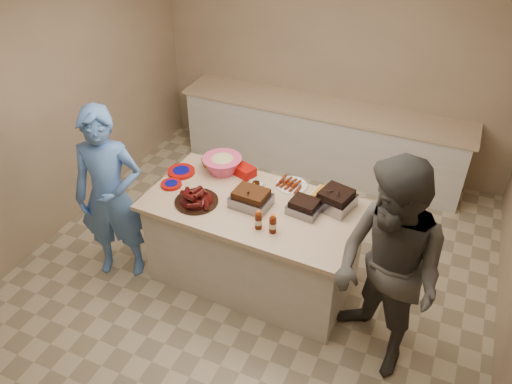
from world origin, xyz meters
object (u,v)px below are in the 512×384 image
at_px(bbq_bottle_b, 273,232).
at_px(rib_platter, 197,202).
at_px(coleslaw_bowl, 223,171).
at_px(bbq_bottle_a, 258,228).
at_px(guest_blue, 125,266).
at_px(island, 254,277).
at_px(mustard_bottle, 254,194).
at_px(plastic_cup, 206,166).
at_px(roasting_pan, 335,207).
at_px(guest_gray, 370,352).

bearing_deg(bbq_bottle_b, rib_platter, 172.22).
relative_size(coleslaw_bowl, bbq_bottle_b, 2.11).
relative_size(bbq_bottle_a, guest_blue, 0.10).
distance_m(island, bbq_bottle_a, 0.97).
distance_m(mustard_bottle, plastic_cup, 0.66).
bearing_deg(roasting_pan, rib_platter, -145.75).
height_order(rib_platter, bbq_bottle_b, bbq_bottle_b).
relative_size(roasting_pan, guest_blue, 0.17).
bearing_deg(bbq_bottle_a, roasting_pan, 46.67).
distance_m(island, coleslaw_bowl, 1.10).
relative_size(bbq_bottle_a, guest_gray, 0.09).
relative_size(bbq_bottle_a, plastic_cup, 1.86).
xyz_separation_m(bbq_bottle_a, mustard_bottle, (-0.23, 0.42, 0.00)).
xyz_separation_m(roasting_pan, bbq_bottle_b, (-0.38, -0.53, 0.00)).
relative_size(coleslaw_bowl, plastic_cup, 3.96).
xyz_separation_m(plastic_cup, guest_blue, (-0.59, -0.76, -0.91)).
bearing_deg(rib_platter, guest_blue, -165.20).
bearing_deg(plastic_cup, guest_blue, -127.68).
xyz_separation_m(rib_platter, roasting_pan, (1.15, 0.42, 0.00)).
xyz_separation_m(rib_platter, mustard_bottle, (0.42, 0.32, 0.00)).
bearing_deg(bbq_bottle_b, coleslaw_bowl, 140.70).
bearing_deg(coleslaw_bowl, plastic_cup, 175.34).
relative_size(mustard_bottle, plastic_cup, 1.36).
height_order(coleslaw_bowl, bbq_bottle_a, coleslaw_bowl).
bearing_deg(bbq_bottle_b, roasting_pan, 54.71).
bearing_deg(plastic_cup, roasting_pan, -5.47).
relative_size(rib_platter, plastic_cup, 4.07).
relative_size(bbq_bottle_b, plastic_cup, 1.88).
bearing_deg(rib_platter, bbq_bottle_b, -7.78).
height_order(rib_platter, guest_blue, rib_platter).
relative_size(island, roasting_pan, 6.57).
distance_m(coleslaw_bowl, guest_gray, 2.12).
relative_size(coleslaw_bowl, bbq_bottle_a, 2.13).
distance_m(plastic_cup, guest_gray, 2.29).
bearing_deg(roasting_pan, mustard_bottle, -157.56).
height_order(island, bbq_bottle_a, bbq_bottle_a).
bearing_deg(guest_gray, bbq_bottle_a, -146.24).
bearing_deg(coleslaw_bowl, guest_gray, -23.64).
distance_m(rib_platter, mustard_bottle, 0.53).
height_order(bbq_bottle_a, bbq_bottle_b, same).
xyz_separation_m(bbq_bottle_b, mustard_bottle, (-0.35, 0.42, 0.00)).
bearing_deg(guest_gray, island, -157.75).
relative_size(rib_platter, coleslaw_bowl, 1.03).
xyz_separation_m(island, rib_platter, (-0.48, -0.18, 0.91)).
distance_m(bbq_bottle_a, mustard_bottle, 0.48).
bearing_deg(roasting_pan, guest_gray, -33.78).
distance_m(roasting_pan, plastic_cup, 1.35).
bearing_deg(coleslaw_bowl, bbq_bottle_b, -39.30).
relative_size(roasting_pan, bbq_bottle_b, 1.63).
bearing_deg(plastic_cup, island, -29.01).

